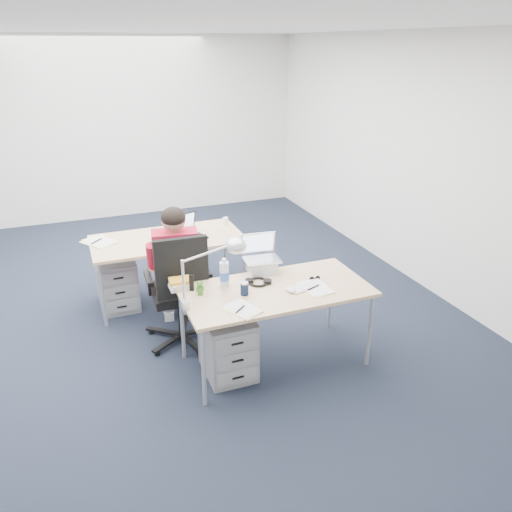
{
  "coord_description": "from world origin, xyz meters",
  "views": [
    {
      "loc": [
        -0.77,
        -4.72,
        2.66
      ],
      "look_at": [
        0.75,
        -0.78,
        0.85
      ],
      "focal_mm": 35.0,
      "sensor_mm": 36.0,
      "label": 1
    }
  ],
  "objects_px": {
    "cordless_phone": "(192,283)",
    "office_chair": "(181,311)",
    "desk_far": "(168,242)",
    "book_stack": "(181,284)",
    "headphones": "(258,281)",
    "drawer_pedestal_far": "(117,283)",
    "bear_figurine": "(200,288)",
    "can_koozie": "(244,288)",
    "water_bottle": "(224,273)",
    "drawer_pedestal_near": "(228,345)",
    "far_cup": "(226,221)",
    "sunglasses": "(315,279)",
    "computer_mouse": "(291,290)",
    "desk_lamp": "(204,273)",
    "wireless_keyboard": "(305,287)",
    "desk_near": "(275,294)",
    "dark_laptop": "(187,227)",
    "seated_person": "(176,270)",
    "silver_laptop": "(262,255)"
  },
  "relations": [
    {
      "from": "water_bottle",
      "to": "desk_lamp",
      "type": "bearing_deg",
      "value": -134.63
    },
    {
      "from": "drawer_pedestal_near",
      "to": "far_cup",
      "type": "relative_size",
      "value": 6.26
    },
    {
      "from": "silver_laptop",
      "to": "book_stack",
      "type": "bearing_deg",
      "value": -171.04
    },
    {
      "from": "desk_near",
      "to": "headphones",
      "type": "distance_m",
      "value": 0.19
    },
    {
      "from": "desk_far",
      "to": "book_stack",
      "type": "distance_m",
      "value": 1.23
    },
    {
      "from": "cordless_phone",
      "to": "dark_laptop",
      "type": "xyz_separation_m",
      "value": [
        0.26,
        1.19,
        0.06
      ]
    },
    {
      "from": "cordless_phone",
      "to": "office_chair",
      "type": "bearing_deg",
      "value": 112.58
    },
    {
      "from": "drawer_pedestal_far",
      "to": "headphones",
      "type": "xyz_separation_m",
      "value": [
        1.08,
        -1.41,
        0.47
      ]
    },
    {
      "from": "silver_laptop",
      "to": "bear_figurine",
      "type": "relative_size",
      "value": 2.67
    },
    {
      "from": "water_bottle",
      "to": "far_cup",
      "type": "bearing_deg",
      "value": 71.68
    },
    {
      "from": "office_chair",
      "to": "cordless_phone",
      "type": "height_order",
      "value": "office_chair"
    },
    {
      "from": "drawer_pedestal_far",
      "to": "dark_laptop",
      "type": "relative_size",
      "value": 1.48
    },
    {
      "from": "wireless_keyboard",
      "to": "seated_person",
      "type": "bearing_deg",
      "value": 122.75
    },
    {
      "from": "computer_mouse",
      "to": "desk_lamp",
      "type": "height_order",
      "value": "desk_lamp"
    },
    {
      "from": "desk_far",
      "to": "water_bottle",
      "type": "relative_size",
      "value": 6.1
    },
    {
      "from": "drawer_pedestal_far",
      "to": "water_bottle",
      "type": "bearing_deg",
      "value": -60.12
    },
    {
      "from": "wireless_keyboard",
      "to": "headphones",
      "type": "distance_m",
      "value": 0.41
    },
    {
      "from": "drawer_pedestal_near",
      "to": "water_bottle",
      "type": "bearing_deg",
      "value": 76.07
    },
    {
      "from": "can_koozie",
      "to": "water_bottle",
      "type": "bearing_deg",
      "value": 118.8
    },
    {
      "from": "drawer_pedestal_far",
      "to": "desk_far",
      "type": "bearing_deg",
      "value": -4.24
    },
    {
      "from": "cordless_phone",
      "to": "far_cup",
      "type": "relative_size",
      "value": 1.62
    },
    {
      "from": "drawer_pedestal_far",
      "to": "office_chair",
      "type": "bearing_deg",
      "value": -63.0
    },
    {
      "from": "drawer_pedestal_near",
      "to": "drawer_pedestal_far",
      "type": "relative_size",
      "value": 1.0
    },
    {
      "from": "drawer_pedestal_near",
      "to": "bear_figurine",
      "type": "xyz_separation_m",
      "value": [
        -0.18,
        0.14,
        0.52
      ]
    },
    {
      "from": "drawer_pedestal_far",
      "to": "wireless_keyboard",
      "type": "xyz_separation_m",
      "value": [
        1.42,
        -1.64,
        0.46
      ]
    },
    {
      "from": "office_chair",
      "to": "computer_mouse",
      "type": "height_order",
      "value": "office_chair"
    },
    {
      "from": "drawer_pedestal_near",
      "to": "cordless_phone",
      "type": "distance_m",
      "value": 0.62
    },
    {
      "from": "wireless_keyboard",
      "to": "can_koozie",
      "type": "distance_m",
      "value": 0.53
    },
    {
      "from": "can_koozie",
      "to": "cordless_phone",
      "type": "height_order",
      "value": "cordless_phone"
    },
    {
      "from": "book_stack",
      "to": "sunglasses",
      "type": "distance_m",
      "value": 1.17
    },
    {
      "from": "wireless_keyboard",
      "to": "desk_lamp",
      "type": "xyz_separation_m",
      "value": [
        -0.87,
        0.03,
        0.27
      ]
    },
    {
      "from": "desk_far",
      "to": "bear_figurine",
      "type": "height_order",
      "value": "bear_figurine"
    },
    {
      "from": "sunglasses",
      "to": "desk_far",
      "type": "bearing_deg",
      "value": 126.63
    },
    {
      "from": "headphones",
      "to": "drawer_pedestal_far",
      "type": "bearing_deg",
      "value": 152.1
    },
    {
      "from": "drawer_pedestal_far",
      "to": "headphones",
      "type": "height_order",
      "value": "headphones"
    },
    {
      "from": "wireless_keyboard",
      "to": "computer_mouse",
      "type": "height_order",
      "value": "computer_mouse"
    },
    {
      "from": "drawer_pedestal_near",
      "to": "office_chair",
      "type": "bearing_deg",
      "value": 112.1
    },
    {
      "from": "office_chair",
      "to": "far_cup",
      "type": "distance_m",
      "value": 1.42
    },
    {
      "from": "computer_mouse",
      "to": "book_stack",
      "type": "xyz_separation_m",
      "value": [
        -0.85,
        0.4,
        0.02
      ]
    },
    {
      "from": "sunglasses",
      "to": "water_bottle",
      "type": "bearing_deg",
      "value": 171.19
    },
    {
      "from": "desk_far",
      "to": "dark_laptop",
      "type": "distance_m",
      "value": 0.29
    },
    {
      "from": "drawer_pedestal_near",
      "to": "drawer_pedestal_far",
      "type": "distance_m",
      "value": 1.74
    },
    {
      "from": "headphones",
      "to": "water_bottle",
      "type": "height_order",
      "value": "water_bottle"
    },
    {
      "from": "water_bottle",
      "to": "far_cup",
      "type": "xyz_separation_m",
      "value": [
        0.5,
        1.5,
        -0.09
      ]
    },
    {
      "from": "desk_near",
      "to": "water_bottle",
      "type": "xyz_separation_m",
      "value": [
        -0.39,
        0.2,
        0.18
      ]
    },
    {
      "from": "headphones",
      "to": "water_bottle",
      "type": "distance_m",
      "value": 0.32
    },
    {
      "from": "drawer_pedestal_far",
      "to": "bear_figurine",
      "type": "distance_m",
      "value": 1.62
    },
    {
      "from": "cordless_phone",
      "to": "drawer_pedestal_far",
      "type": "bearing_deg",
      "value": 129.42
    },
    {
      "from": "water_bottle",
      "to": "headphones",
      "type": "bearing_deg",
      "value": -8.65
    },
    {
      "from": "desk_far",
      "to": "drawer_pedestal_near",
      "type": "bearing_deg",
      "value": -83.8
    }
  ]
}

